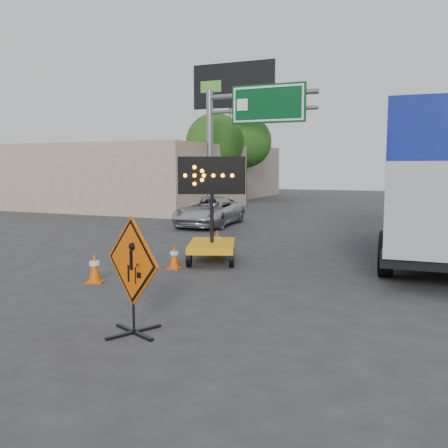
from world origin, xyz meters
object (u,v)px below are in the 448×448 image
Objects in this scene: construction_sign at (133,273)px; box_truck at (442,191)px; pickup_truck at (210,211)px; arrow_board at (212,239)px.

box_truck reaches higher than construction_sign.
box_truck is at bearing -30.68° from pickup_truck.
arrow_board is 8.66m from pickup_truck.
box_truck is (5.86, 3.18, 1.32)m from arrow_board.
construction_sign is at bearing -74.56° from pickup_truck.
arrow_board is 0.32× the size of box_truck.
pickup_truck is 10.73m from box_truck.
pickup_truck is (-3.73, 7.81, -0.01)m from arrow_board.
pickup_truck is 0.50× the size of box_truck.
construction_sign is 6.15m from arrow_board.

